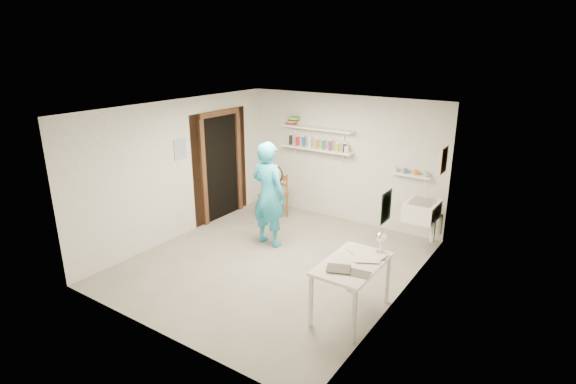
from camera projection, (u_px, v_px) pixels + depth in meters
The scene contains 27 objects.
floor at pixel (274, 262), 7.09m from camera, with size 4.00×4.50×0.02m, color slate.
ceiling at pixel (272, 108), 6.33m from camera, with size 4.00×4.50×0.02m, color silver.
wall_back at pixel (343, 159), 8.49m from camera, with size 4.00×0.02×2.40m, color silver.
wall_front at pixel (153, 242), 4.93m from camera, with size 4.00×0.02×2.40m, color silver.
wall_left at pixel (179, 170), 7.77m from camera, with size 0.02×4.50×2.40m, color silver.
wall_right at pixel (403, 217), 5.65m from camera, with size 0.02×4.50×2.40m, color silver.
doorway_recess at pixel (221, 168), 8.65m from camera, with size 0.02×0.90×2.00m, color black.
corridor_box at pixel (194, 160), 9.01m from camera, with size 1.40×1.50×2.10m, color brown.
door_lintel at pixel (219, 113), 8.31m from camera, with size 0.06×1.05×0.10m, color brown.
door_jamb_near at pixel (204, 174), 8.25m from camera, with size 0.06×0.10×2.00m, color brown.
door_jamb_far at pixel (239, 162), 9.03m from camera, with size 0.06×0.10×2.00m, color brown.
shelf_lower at pixel (316, 149), 8.61m from camera, with size 1.50×0.22×0.03m, color white.
shelf_upper at pixel (317, 128), 8.48m from camera, with size 1.50×0.22×0.03m, color white.
ledge_shelf at pixel (410, 175), 7.73m from camera, with size 0.70×0.14×0.03m, color white.
poster_left at pixel (180, 149), 7.69m from camera, with size 0.01×0.28×0.36m, color #334C7F.
poster_right_a at pixel (444, 160), 6.97m from camera, with size 0.01×0.34×0.42m, color #995933.
poster_right_b at pixel (386, 207), 5.13m from camera, with size 0.01×0.30×0.38m, color #3F724C.
belfast_sink at pixel (422, 210), 7.28m from camera, with size 0.48×0.60×0.30m, color white.
man at pixel (268, 194), 7.46m from camera, with size 0.65×0.43×1.79m, color #2595B9.
wall_clock at pixel (275, 174), 7.54m from camera, with size 0.32×0.32×0.04m, color beige.
wooden_chair at pixel (274, 195), 8.72m from camera, with size 0.44×0.42×0.95m, color brown.
work_table at pixel (351, 288), 5.61m from camera, with size 0.65×1.09×0.72m, color silver.
desk_lamp at pixel (381, 237), 5.68m from camera, with size 0.14×0.14×0.14m, color silver.
spray_cans at pixel (317, 144), 8.57m from camera, with size 1.31×0.06×0.17m.
book_stack at pixel (293, 121), 8.74m from camera, with size 0.28×0.14×0.17m.
ledge_pots at pixel (410, 172), 7.71m from camera, with size 0.48×0.07×0.09m.
papers at pixel (353, 261), 5.49m from camera, with size 0.30×0.22×0.03m.
Camera 1 is at (3.73, -5.18, 3.28)m, focal length 28.00 mm.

